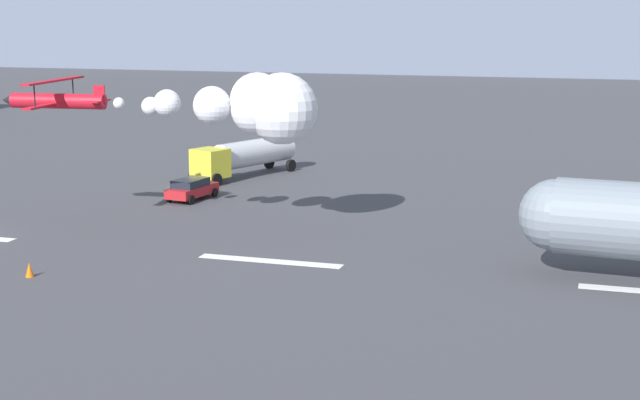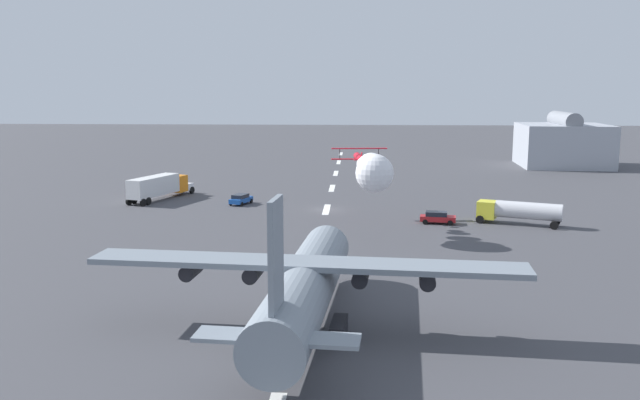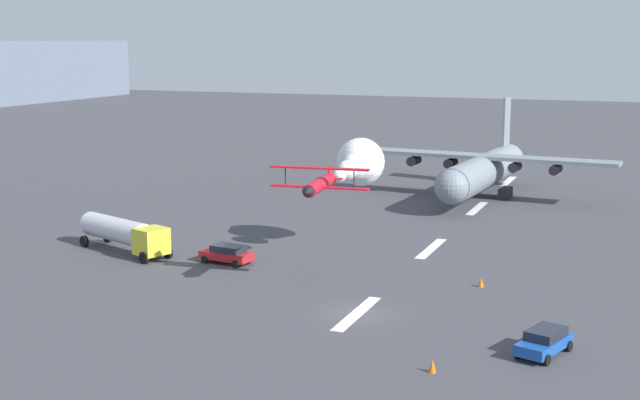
# 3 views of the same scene
# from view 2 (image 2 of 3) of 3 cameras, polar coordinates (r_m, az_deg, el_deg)

# --- Properties ---
(ground_plane) EXTENTS (440.00, 440.00, 0.00)m
(ground_plane) POSITION_cam_2_polar(r_m,az_deg,el_deg) (91.21, 0.57, -0.83)
(ground_plane) COLOR #424247
(ground_plane) RESTS_ON ground
(runway_stripe_0) EXTENTS (8.00, 0.90, 0.01)m
(runway_stripe_0) POSITION_cam_2_polar(r_m,az_deg,el_deg) (170.40, 1.83, 4.06)
(runway_stripe_0) COLOR white
(runway_stripe_0) RESTS_ON ground
(runway_stripe_1) EXTENTS (8.00, 0.90, 0.01)m
(runway_stripe_1) POSITION_cam_2_polar(r_m,az_deg,el_deg) (150.53, 1.64, 3.32)
(runway_stripe_1) COLOR white
(runway_stripe_1) RESTS_ON ground
(runway_stripe_2) EXTENTS (8.00, 0.90, 0.01)m
(runway_stripe_2) POSITION_cam_2_polar(r_m,az_deg,el_deg) (130.69, 1.39, 2.35)
(runway_stripe_2) COLOR white
(runway_stripe_2) RESTS_ON ground
(runway_stripe_3) EXTENTS (8.00, 0.90, 0.01)m
(runway_stripe_3) POSITION_cam_2_polar(r_m,az_deg,el_deg) (110.91, 1.06, 1.04)
(runway_stripe_3) COLOR white
(runway_stripe_3) RESTS_ON ground
(runway_stripe_4) EXTENTS (8.00, 0.90, 0.01)m
(runway_stripe_4) POSITION_cam_2_polar(r_m,az_deg,el_deg) (91.21, 0.57, -0.83)
(runway_stripe_4) COLOR white
(runway_stripe_4) RESTS_ON ground
(runway_stripe_5) EXTENTS (8.00, 0.90, 0.01)m
(runway_stripe_5) POSITION_cam_2_polar(r_m,az_deg,el_deg) (71.67, -0.17, -3.73)
(runway_stripe_5) COLOR white
(runway_stripe_5) RESTS_ON ground
(runway_stripe_6) EXTENTS (8.00, 0.90, 0.01)m
(runway_stripe_6) POSITION_cam_2_polar(r_m,az_deg,el_deg) (52.48, -1.49, -8.78)
(runway_stripe_6) COLOR white
(runway_stripe_6) RESTS_ON ground
(cargo_transport_plane) EXTENTS (25.71, 30.22, 11.03)m
(cargo_transport_plane) POSITION_cam_2_polar(r_m,az_deg,el_deg) (46.20, -1.07, -7.08)
(cargo_transport_plane) COLOR gray
(cargo_transport_plane) RESTS_ON ground
(stunt_biplane_red) EXTENTS (19.72, 7.42, 4.21)m
(stunt_biplane_red) POSITION_cam_2_polar(r_m,az_deg,el_deg) (73.28, 4.51, 2.63)
(stunt_biplane_red) COLOR red
(semi_truck_orange) EXTENTS (13.90, 7.12, 3.70)m
(semi_truck_orange) POSITION_cam_2_polar(r_m,az_deg,el_deg) (102.06, -13.85, 1.21)
(semi_truck_orange) COLOR silver
(semi_truck_orange) RESTS_ON ground
(fuel_tanker_truck) EXTENTS (6.11, 10.30, 2.90)m
(fuel_tanker_truck) POSITION_cam_2_polar(r_m,az_deg,el_deg) (84.41, 16.91, -0.90)
(fuel_tanker_truck) COLOR yellow
(fuel_tanker_truck) RESTS_ON ground
(followme_car_yellow) EXTENTS (4.60, 3.04, 1.52)m
(followme_car_yellow) POSITION_cam_2_polar(r_m,az_deg,el_deg) (95.81, -6.93, 0.10)
(followme_car_yellow) COLOR #194CA5
(followme_car_yellow) RESTS_ON ground
(airport_staff_sedan) EXTENTS (2.54, 4.59, 1.52)m
(airport_staff_sedan) POSITION_cam_2_polar(r_m,az_deg,el_deg) (82.86, 10.22, -1.49)
(airport_staff_sedan) COLOR #B21E23
(airport_staff_sedan) RESTS_ON ground
(hangar_building) EXTENTS (19.26, 19.10, 11.80)m
(hangar_building) POSITION_cam_2_polar(r_m,az_deg,el_deg) (152.11, 20.45, 4.65)
(hangar_building) COLOR #9EA3AD
(hangar_building) RESTS_ON ground
(traffic_cone_near) EXTENTS (0.44, 0.44, 0.75)m
(traffic_cone_near) POSITION_cam_2_polar(r_m,az_deg,el_deg) (100.10, -3.39, 0.31)
(traffic_cone_near) COLOR orange
(traffic_cone_near) RESTS_ON ground
(traffic_cone_far) EXTENTS (0.44, 0.44, 0.75)m
(traffic_cone_far) POSITION_cam_2_polar(r_m,az_deg,el_deg) (82.44, -4.22, -1.72)
(traffic_cone_far) COLOR orange
(traffic_cone_far) RESTS_ON ground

